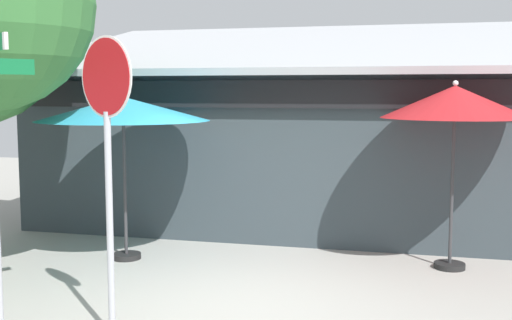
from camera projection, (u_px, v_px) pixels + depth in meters
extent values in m
cube|color=#9E9B93|center=(242.00, 306.00, 7.73)|extent=(28.00, 28.00, 0.10)
cube|color=#333D42|center=(294.00, 146.00, 12.98)|extent=(9.09, 5.33, 2.84)
cube|color=#B7BABF|center=(293.00, 45.00, 12.62)|extent=(9.59, 5.93, 1.30)
cube|color=black|center=(263.00, 94.00, 10.25)|extent=(8.49, 0.16, 0.44)
cube|color=white|center=(5.00, 41.00, 5.98)|extent=(0.07, 0.06, 0.16)
cylinder|color=#A8AAB2|center=(110.00, 226.00, 6.52)|extent=(0.07, 0.07, 2.33)
cylinder|color=white|center=(106.00, 77.00, 6.36)|extent=(0.74, 0.38, 0.82)
cylinder|color=red|center=(106.00, 77.00, 6.36)|extent=(0.70, 0.37, 0.77)
cylinder|color=black|center=(126.00, 256.00, 9.73)|extent=(0.44, 0.44, 0.08)
cylinder|color=#333335|center=(125.00, 189.00, 9.62)|extent=(0.05, 0.05, 2.15)
cone|color=#2D99BC|center=(123.00, 109.00, 9.49)|extent=(2.58, 2.58, 0.36)
sphere|color=silver|center=(123.00, 95.00, 9.47)|extent=(0.08, 0.08, 0.08)
cylinder|color=black|center=(449.00, 266.00, 9.20)|extent=(0.44, 0.44, 0.08)
cylinder|color=#333335|center=(452.00, 192.00, 9.08)|extent=(0.05, 0.05, 2.21)
cone|color=#B21E23|center=(455.00, 102.00, 8.95)|extent=(2.06, 2.06, 0.45)
sphere|color=silver|center=(456.00, 83.00, 8.92)|extent=(0.08, 0.08, 0.08)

